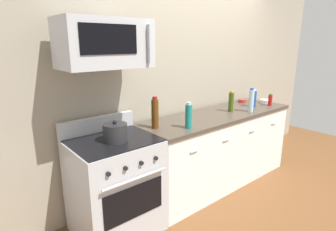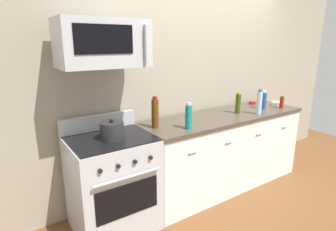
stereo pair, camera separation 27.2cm
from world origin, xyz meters
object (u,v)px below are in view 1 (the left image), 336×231
Objects in this scene: bottle_olive_oil at (231,102)px; stockpot at (115,132)px; range_oven at (115,185)px; bowl_red_small at (242,101)px; bottle_wine_amber at (155,113)px; bottle_soda_blue at (254,98)px; bowl_white_ceramic at (265,101)px; bottle_water_clear at (251,101)px; bottle_hot_sauce_red at (270,100)px; bottle_sparkling_teal at (189,116)px; microwave at (105,43)px.

stockpot is at bearing -179.27° from bottle_olive_oil.
range_oven is 9.26× the size of bowl_red_small.
bottle_wine_amber reaches higher than bottle_soda_blue.
bottle_wine_amber is 1.24× the size of bottle_olive_oil.
bowl_white_ceramic is (1.90, -0.08, -0.13)m from bottle_wine_amber.
bowl_white_ceramic is (0.58, 0.15, -0.11)m from bottle_water_clear.
bottle_olive_oil is (-0.68, 0.14, 0.05)m from bottle_hot_sauce_red.
bottle_wine_amber reaches higher than bottle_water_clear.
bowl_white_ceramic is at bearing -1.51° from bottle_olive_oil.
bottle_water_clear is at bearing -6.30° from range_oven.
range_oven is 4.54× the size of bottle_soda_blue.
bowl_red_small is (0.40, 0.40, -0.12)m from bottle_water_clear.
bottle_olive_oil is (0.88, 0.16, -0.00)m from bottle_sparkling_teal.
bottle_soda_blue reaches higher than bowl_white_ceramic.
microwave is at bearing 177.30° from bottle_olive_oil.
bottle_soda_blue is at bearing 5.22° from bottle_sparkling_teal.
microwave is (0.00, 0.04, 1.28)m from range_oven.
bowl_white_ceramic is 2.40m from stockpot.
bottle_wine_amber is 0.34m from bottle_sparkling_teal.
bottle_sparkling_teal is at bearing -165.11° from bowl_red_small.
bottle_olive_oil is at bearing -2.70° from microwave.
bottle_water_clear is 1.14× the size of bottle_olive_oil.
bottle_wine_amber is 1.21× the size of bottle_sparkling_teal.
bottle_soda_blue is 1.64× the size of bowl_white_ceramic.
microwave is 1.06m from bottle_sparkling_teal.
bottle_hot_sauce_red is 1.13× the size of bowl_white_ceramic.
microwave is 3.16× the size of bottle_soda_blue.
bowl_red_small is at bearing 126.48° from bowl_white_ceramic.
bottle_olive_oil is 0.63m from bowl_red_small.
bowl_red_small is (0.57, 0.23, -0.10)m from bottle_olive_oil.
bottle_water_clear is (1.82, -0.25, -0.69)m from microwave.
bottle_soda_blue is at bearing -4.27° from bottle_olive_oil.
bottle_wine_amber is at bearing 177.08° from bottle_olive_oil.
bottle_sparkling_teal is 1.87× the size of bowl_white_ceramic.
bottle_sparkling_teal is (0.76, -0.23, -0.70)m from microwave.
bottle_water_clear is at bearing -134.68° from bowl_red_small.
bottle_soda_blue is (1.59, -0.09, -0.04)m from bottle_wine_amber.
bottle_olive_oil is at bearing 175.73° from bottle_soda_blue.
bottle_hot_sauce_red is 2.33m from stockpot.
range_oven is 2.39m from bottle_hot_sauce_red.
bottle_sparkling_teal is (-1.57, -0.02, 0.05)m from bottle_hot_sauce_red.
bowl_white_ceramic is at bearing 2.45° from bottle_soda_blue.
range_oven is 2.16m from bottle_soda_blue.
stockpot is (-2.09, 0.01, -0.03)m from bottle_soda_blue.
bottle_water_clear is at bearing -176.42° from bottle_hot_sauce_red.
stockpot is at bearing 179.65° from bottle_soda_blue.
bottle_wine_amber is at bearing 176.70° from bottle_soda_blue.
bottle_sparkling_teal is 1.51m from bowl_red_small.
range_oven is 1.92m from bottle_water_clear.
bottle_olive_oil is 1.82× the size of bowl_white_ceramic.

